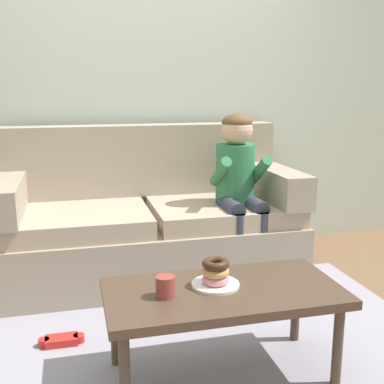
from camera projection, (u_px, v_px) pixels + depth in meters
The scene contains 12 objects.
ground at pixel (197, 328), 2.59m from camera, with size 10.00×10.00×0.00m, color brown.
wall_back at pixel (150, 69), 3.62m from camera, with size 8.00×0.10×2.80m, color beige.
area_rug at pixel (209, 351), 2.35m from camera, with size 2.36×1.85×0.01m, color #9993A3.
couch at pixel (148, 223), 3.30m from camera, with size 1.98×0.90×1.01m.
coffee_table at pixel (223, 298), 2.08m from camera, with size 1.02×0.52×0.42m.
person_child at pixel (239, 180), 3.16m from camera, with size 0.34×0.58×1.10m.
plate at pixel (215, 285), 2.10m from camera, with size 0.21×0.21×0.01m, color white.
donut at pixel (215, 279), 2.09m from camera, with size 0.12×0.12×0.04m, color pink.
donut_second at pixel (216, 271), 2.08m from camera, with size 0.12×0.12×0.04m, color tan.
donut_third at pixel (216, 264), 2.07m from camera, with size 0.12×0.12×0.04m, color #422619.
mug at pixel (165, 287), 1.98m from camera, with size 0.08×0.08×0.09m, color #993D38.
toy_controller at pixel (62, 341), 2.40m from camera, with size 0.23×0.09×0.05m.
Camera 1 is at (-0.60, -2.30, 1.27)m, focal length 44.98 mm.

